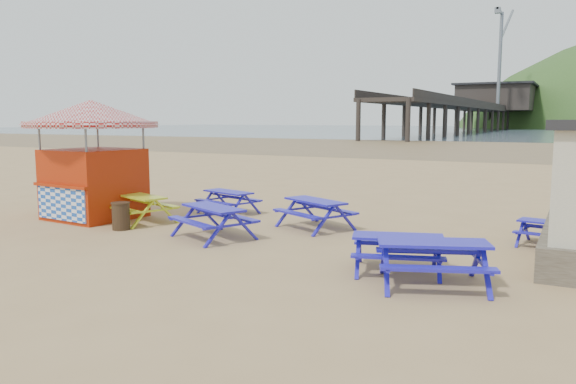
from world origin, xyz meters
The scene contains 13 objects.
ground centered at (0.00, 0.00, 0.00)m, with size 400.00×400.00×0.00m, color tan.
wet_sand centered at (0.00, 55.00, 0.00)m, with size 400.00×400.00×0.00m, color olive.
sea centered at (0.00, 170.00, 0.01)m, with size 400.00×400.00×0.00m, color #495B68.
picnic_table_blue_a centered at (-2.97, 2.40, 0.38)m, with size 2.15×1.90×0.76m.
picnic_table_blue_b centered at (0.73, 1.36, 0.42)m, with size 2.52×2.35×0.84m.
picnic_table_blue_c centered at (6.94, 1.89, 0.32)m, with size 1.73×1.48×0.65m.
picnic_table_blue_d centered at (-1.13, -1.10, 0.43)m, with size 2.54×2.34×0.86m.
picnic_table_blue_e centered at (5.09, -2.77, 0.43)m, with size 2.53×2.30×0.87m.
picnic_table_blue_f centered at (4.21, -2.12, 0.39)m, with size 2.21×1.98×0.78m.
picnic_table_yellow centered at (-4.49, -0.20, 0.42)m, with size 2.41×2.17×0.84m.
ice_cream_kiosk centered at (-6.31, -0.29, 2.37)m, with size 4.56×4.56×3.77m.
litter_bin centered at (-4.16, -1.37, 0.40)m, with size 0.54×0.54×0.80m.
pier centered at (-17.99, 178.23, 5.46)m, with size 24.00×220.00×39.29m.
Camera 1 is at (7.45, -13.25, 3.15)m, focal length 35.00 mm.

